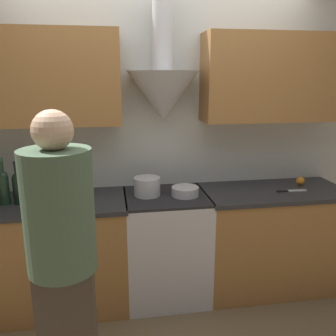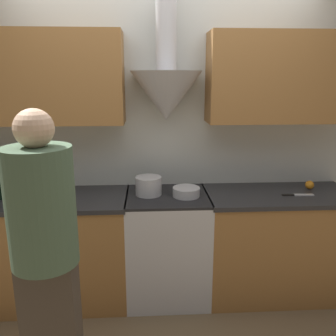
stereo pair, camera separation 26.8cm
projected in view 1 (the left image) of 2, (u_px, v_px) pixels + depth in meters
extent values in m
plane|color=brown|center=(172.00, 316.00, 2.77)|extent=(12.00, 12.00, 0.00)
cube|color=silver|center=(160.00, 138.00, 3.06)|extent=(8.40, 0.06, 2.60)
cone|color=silver|center=(163.00, 96.00, 2.79)|extent=(0.56, 0.56, 0.38)
cylinder|color=silver|center=(163.00, 23.00, 2.66)|extent=(0.16, 0.16, 0.70)
cube|color=#9E6B38|center=(12.00, 78.00, 2.59)|extent=(1.56, 0.32, 0.70)
cube|color=#9E6B38|center=(274.00, 78.00, 2.91)|extent=(1.19, 0.32, 0.70)
cube|color=#9E6B38|center=(27.00, 258.00, 2.79)|extent=(1.56, 0.60, 0.85)
cube|color=#28282B|center=(21.00, 205.00, 2.68)|extent=(1.58, 0.62, 0.03)
cube|color=#9E6B38|center=(270.00, 240.00, 3.10)|extent=(1.19, 0.60, 0.85)
cube|color=#28282B|center=(274.00, 191.00, 2.99)|extent=(1.21, 0.62, 0.03)
cube|color=silver|center=(166.00, 247.00, 2.96)|extent=(0.66, 0.60, 0.87)
cube|color=black|center=(172.00, 269.00, 2.69)|extent=(0.46, 0.01, 0.39)
cube|color=black|center=(166.00, 196.00, 2.85)|extent=(0.66, 0.60, 0.02)
cube|color=silver|center=(161.00, 193.00, 3.12)|extent=(0.66, 0.06, 0.10)
cylinder|color=black|center=(4.00, 190.00, 2.62)|extent=(0.08, 0.08, 0.22)
sphere|color=black|center=(2.00, 176.00, 2.59)|extent=(0.08, 0.08, 0.08)
cylinder|color=black|center=(1.00, 167.00, 2.57)|extent=(0.03, 0.03, 0.10)
cylinder|color=#234C33|center=(0.00, 159.00, 2.56)|extent=(0.03, 0.03, 0.02)
cylinder|color=black|center=(18.00, 191.00, 2.63)|extent=(0.08, 0.08, 0.20)
sphere|color=black|center=(17.00, 178.00, 2.61)|extent=(0.07, 0.07, 0.07)
cylinder|color=black|center=(16.00, 170.00, 2.59)|extent=(0.03, 0.03, 0.08)
cylinder|color=black|center=(15.00, 163.00, 2.58)|extent=(0.03, 0.03, 0.02)
cylinder|color=silver|center=(147.00, 186.00, 2.83)|extent=(0.21, 0.21, 0.15)
cylinder|color=silver|center=(185.00, 191.00, 2.83)|extent=(0.22, 0.22, 0.07)
sphere|color=orange|center=(300.00, 181.00, 3.11)|extent=(0.07, 0.07, 0.07)
cube|color=silver|center=(297.00, 191.00, 2.95)|extent=(0.16, 0.04, 0.01)
cube|color=black|center=(282.00, 191.00, 2.93)|extent=(0.10, 0.03, 0.01)
cylinder|color=#4C664C|center=(59.00, 211.00, 1.67)|extent=(0.33, 0.33, 0.60)
sphere|color=#E0B28E|center=(52.00, 130.00, 1.57)|extent=(0.19, 0.19, 0.19)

